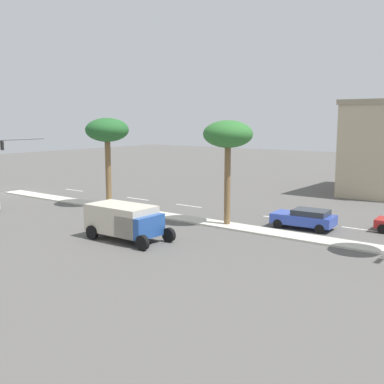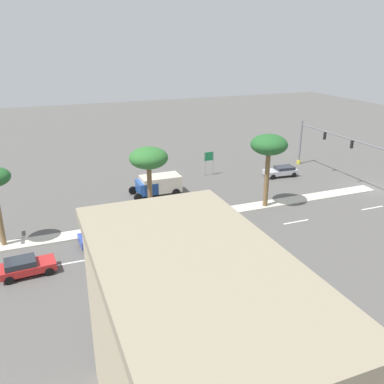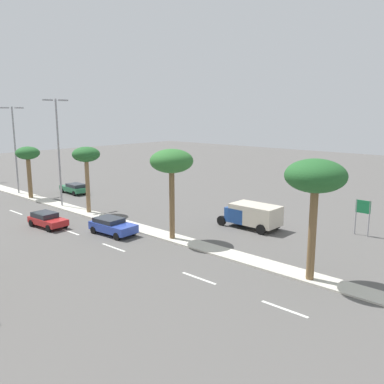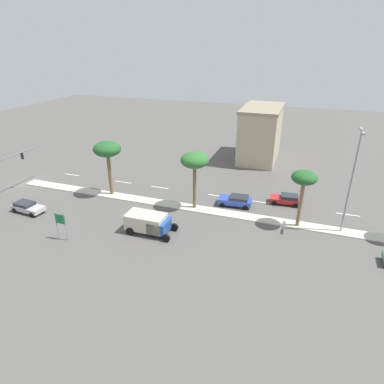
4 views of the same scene
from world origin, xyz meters
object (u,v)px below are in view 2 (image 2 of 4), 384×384
(commercial_building, at_px, (195,366))
(box_truck, at_px, (157,184))
(palm_tree_right, at_px, (149,160))
(sedan_silver_rear, at_px, (281,171))
(directional_road_sign, at_px, (209,159))
(sedan_blue_mid, at_px, (104,236))
(traffic_signal_gantry, at_px, (318,143))
(palm_tree_rear, at_px, (269,146))
(sedan_red_leading, at_px, (26,266))

(commercial_building, relative_size, box_truck, 2.23)
(palm_tree_right, bearing_deg, sedan_silver_rear, -67.88)
(commercial_building, relative_size, sedan_silver_rear, 2.85)
(palm_tree_right, bearing_deg, directional_road_sign, -43.46)
(commercial_building, xyz_separation_m, sedan_blue_mid, (20.35, 0.14, -3.96))
(traffic_signal_gantry, distance_m, sedan_blue_mid, 31.67)
(traffic_signal_gantry, relative_size, sedan_blue_mid, 3.37)
(palm_tree_right, xyz_separation_m, sedan_blue_mid, (-2.43, 4.85, -5.61))
(box_truck, bearing_deg, directional_road_sign, -61.98)
(sedan_silver_rear, height_order, sedan_blue_mid, sedan_blue_mid)
(commercial_building, xyz_separation_m, palm_tree_rear, (22.66, -17.03, 1.76))
(directional_road_sign, distance_m, commercial_building, 38.01)
(commercial_building, relative_size, sedan_blue_mid, 2.82)
(sedan_red_leading, xyz_separation_m, box_truck, (12.40, -13.88, 0.52))
(traffic_signal_gantry, xyz_separation_m, commercial_building, (-30.89, 29.57, 0.87))
(sedan_silver_rear, xyz_separation_m, sedan_red_leading, (-13.02, 30.55, 0.02))
(traffic_signal_gantry, distance_m, palm_tree_rear, 15.23)
(palm_tree_rear, relative_size, sedan_silver_rear, 1.74)
(directional_road_sign, xyz_separation_m, box_truck, (-4.40, 8.26, -0.91))
(sedan_red_leading, relative_size, sedan_blue_mid, 0.92)
(commercial_building, bearing_deg, sedan_red_leading, 19.72)
(directional_road_sign, distance_m, sedan_silver_rear, 9.33)
(directional_road_sign, distance_m, palm_tree_rear, 12.65)
(traffic_signal_gantry, distance_m, sedan_silver_rear, 6.21)
(commercial_building, relative_size, sedan_red_leading, 3.06)
(palm_tree_rear, bearing_deg, sedan_blue_mid, 97.65)
(traffic_signal_gantry, height_order, palm_tree_right, palm_tree_right)
(sedan_red_leading, bearing_deg, traffic_signal_gantry, -69.81)
(directional_road_sign, bearing_deg, sedan_blue_mid, 131.55)
(sedan_silver_rear, height_order, box_truck, box_truck)
(palm_tree_rear, height_order, sedan_silver_rear, palm_tree_rear)
(directional_road_sign, xyz_separation_m, sedan_blue_mid, (-14.13, 15.94, -1.40))
(box_truck, bearing_deg, sedan_silver_rear, -87.86)
(sedan_red_leading, distance_m, sedan_blue_mid, 6.75)
(directional_road_sign, bearing_deg, commercial_building, 155.38)
(sedan_blue_mid, bearing_deg, sedan_silver_rear, -66.96)
(sedan_silver_rear, relative_size, sedan_blue_mid, 0.99)
(commercial_building, distance_m, palm_tree_rear, 28.40)
(directional_road_sign, height_order, commercial_building, commercial_building)
(sedan_blue_mid, bearing_deg, sedan_red_leading, 113.28)
(traffic_signal_gantry, relative_size, directional_road_sign, 4.83)
(palm_tree_rear, relative_size, sedan_blue_mid, 1.72)
(palm_tree_rear, bearing_deg, palm_tree_right, 89.41)
(commercial_building, xyz_separation_m, palm_tree_right, (22.78, -4.72, 1.65))
(directional_road_sign, xyz_separation_m, palm_tree_right, (-11.70, 11.08, 4.21))
(directional_road_sign, relative_size, sedan_silver_rear, 0.70)
(directional_road_sign, relative_size, sedan_blue_mid, 0.70)
(sedan_blue_mid, distance_m, box_truck, 12.40)
(directional_road_sign, bearing_deg, palm_tree_right, 136.54)
(box_truck, bearing_deg, commercial_building, 165.93)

